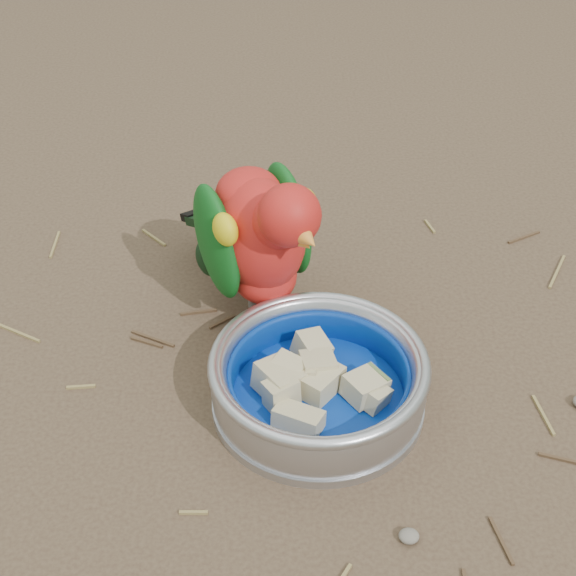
{
  "coord_description": "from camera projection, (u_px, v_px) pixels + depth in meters",
  "views": [
    {
      "loc": [
        -0.04,
        -0.55,
        0.64
      ],
      "look_at": [
        -0.02,
        0.15,
        0.08
      ],
      "focal_mm": 55.0,
      "sensor_mm": 36.0,
      "label": 1
    }
  ],
  "objects": [
    {
      "name": "fruit_wedges",
      "position": [
        319.0,
        383.0,
        0.86
      ],
      "size": [
        0.13,
        0.13,
        0.03
      ],
      "primitive_type": null,
      "color": "tan",
      "rests_on": "food_bowl"
    },
    {
      "name": "ground_debris",
      "position": [
        329.0,
        394.0,
        0.88
      ],
      "size": [
        0.9,
        0.8,
        0.01
      ],
      "primitive_type": null,
      "color": "olive",
      "rests_on": "ground"
    },
    {
      "name": "ground",
      "position": [
        316.0,
        452.0,
        0.83
      ],
      "size": [
        60.0,
        60.0,
        0.0
      ],
      "primitive_type": "plane",
      "color": "#4C3A2A"
    },
    {
      "name": "lory_parrot",
      "position": [
        260.0,
        247.0,
        0.92
      ],
      "size": [
        0.22,
        0.27,
        0.19
      ],
      "primitive_type": null,
      "rotation": [
        0.0,
        0.0,
        -2.64
      ],
      "color": "red",
      "rests_on": "ground"
    },
    {
      "name": "bowl_wall",
      "position": [
        319.0,
        378.0,
        0.85
      ],
      "size": [
        0.21,
        0.21,
        0.04
      ],
      "primitive_type": null,
      "color": "#B2B2BA",
      "rests_on": "food_bowl"
    },
    {
      "name": "food_bowl",
      "position": [
        318.0,
        399.0,
        0.87
      ],
      "size": [
        0.21,
        0.21,
        0.02
      ],
      "primitive_type": "cylinder",
      "color": "#B2B2BA",
      "rests_on": "ground"
    }
  ]
}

